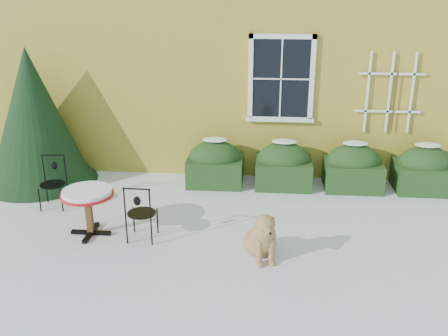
# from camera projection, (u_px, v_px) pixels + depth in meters

# --- Properties ---
(ground) EXTENTS (80.00, 80.00, 0.00)m
(ground) POSITION_uv_depth(u_px,v_px,m) (218.00, 249.00, 7.28)
(ground) COLOR white
(ground) RESTS_ON ground
(house) EXTENTS (12.40, 8.40, 6.40)m
(house) POSITION_uv_depth(u_px,v_px,m) (244.00, 1.00, 12.69)
(house) COLOR gold
(house) RESTS_ON ground
(hedge_row) EXTENTS (4.95, 0.80, 0.91)m
(hedge_row) POSITION_uv_depth(u_px,v_px,m) (318.00, 167.00, 9.39)
(hedge_row) COLOR #193313
(hedge_row) RESTS_ON ground
(evergreen_shrub) EXTENTS (2.14, 2.14, 2.59)m
(evergreen_shrub) POSITION_uv_depth(u_px,v_px,m) (35.00, 130.00, 9.43)
(evergreen_shrub) COLOR black
(evergreen_shrub) RESTS_ON ground
(bistro_table) EXTENTS (0.80, 0.80, 0.74)m
(bistro_table) POSITION_uv_depth(u_px,v_px,m) (87.00, 198.00, 7.51)
(bistro_table) COLOR black
(bistro_table) RESTS_ON ground
(patio_chair_near) EXTENTS (0.43, 0.43, 0.90)m
(patio_chair_near) POSITION_uv_depth(u_px,v_px,m) (141.00, 212.00, 7.41)
(patio_chair_near) COLOR black
(patio_chair_near) RESTS_ON ground
(patio_chair_far) EXTENTS (0.44, 0.43, 0.90)m
(patio_chair_far) POSITION_uv_depth(u_px,v_px,m) (53.00, 182.00, 8.55)
(patio_chair_far) COLOR black
(patio_chair_far) RESTS_ON ground
(dog) EXTENTS (0.60, 0.85, 0.76)m
(dog) POSITION_uv_depth(u_px,v_px,m) (262.00, 238.00, 6.96)
(dog) COLOR #B1824F
(dog) RESTS_ON ground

